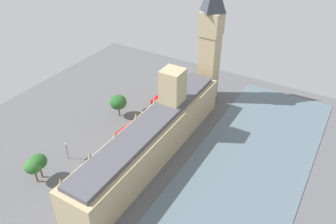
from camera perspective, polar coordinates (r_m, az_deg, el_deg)
name	(u,v)px	position (r m, az deg, el deg)	size (l,w,h in m)	color
ground_plane	(148,152)	(124.79, -3.41, -6.80)	(149.67, 149.67, 0.00)	#565659
river_thames	(235,187)	(114.09, 11.37, -12.37)	(39.05, 134.70, 0.25)	slate
parliament_building	(154,135)	(119.70, -2.39, -3.90)	(13.97, 79.67, 27.92)	tan
clock_tower	(211,38)	(144.08, 7.25, 12.31)	(8.46, 8.46, 55.36)	tan
double_decker_bus_near_tower	(160,100)	(148.72, -1.41, 2.06)	(2.80, 10.54, 4.75)	#B20C0F
car_yellow_cab_leading	(145,111)	(144.50, -3.92, 0.09)	(2.10, 4.43, 1.74)	gold
double_decker_bus_under_trees	(125,134)	(129.90, -7.27, -3.64)	(3.11, 10.62, 4.75)	#B20C0F
car_dark_green_by_river_gate	(89,161)	(123.06, -13.32, -8.03)	(2.16, 4.18, 1.74)	#19472D
car_black_trailing	(76,181)	(116.82, -15.37, -11.19)	(1.99, 4.67, 1.74)	black
pedestrian_midblock	(120,152)	(124.76, -8.10, -6.74)	(0.44, 0.55, 1.53)	maroon
plane_tree_kerbside	(118,102)	(141.17, -8.45, 1.65)	(7.06, 7.06, 9.67)	brown
plane_tree_corner	(38,162)	(118.33, -21.16, -7.87)	(5.71, 5.71, 9.39)	brown
plane_tree_opposite_hall	(33,166)	(117.38, -21.90, -8.54)	(5.60, 5.60, 9.22)	brown
street_lamp_far_end	(67,148)	(124.00, -16.83, -5.90)	(0.56, 0.56, 7.04)	black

